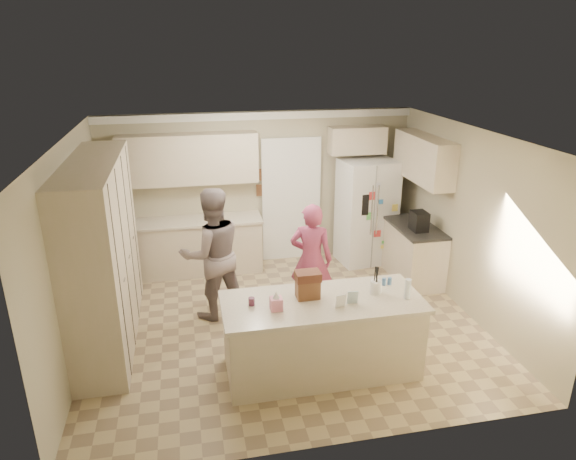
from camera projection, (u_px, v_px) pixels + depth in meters
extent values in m
cube|color=tan|center=(286.00, 325.00, 7.08)|extent=(5.20, 4.60, 0.02)
cube|color=white|center=(286.00, 135.00, 6.17)|extent=(5.20, 4.60, 0.02)
cube|color=#B4AC8C|center=(259.00, 188.00, 8.75)|extent=(5.20, 0.02, 2.60)
cube|color=#B4AC8C|center=(338.00, 329.00, 4.51)|extent=(5.20, 0.02, 2.60)
cube|color=#B4AC8C|center=(72.00, 252.00, 6.13)|extent=(0.02, 4.60, 2.60)
cube|color=#B4AC8C|center=(470.00, 223.00, 7.12)|extent=(0.02, 4.60, 2.60)
cube|color=white|center=(258.00, 116.00, 8.27)|extent=(5.20, 0.08, 0.12)
cube|color=beige|center=(103.00, 253.00, 6.42)|extent=(0.60, 2.60, 2.35)
cube|color=beige|center=(195.00, 247.00, 8.54)|extent=(2.20, 0.60, 0.88)
cube|color=beige|center=(193.00, 221.00, 8.37)|extent=(2.24, 0.63, 0.04)
cube|color=beige|center=(189.00, 159.00, 8.15)|extent=(2.20, 0.35, 0.80)
cube|color=black|center=(291.00, 201.00, 8.91)|extent=(0.90, 0.06, 2.10)
cube|color=white|center=(291.00, 202.00, 8.88)|extent=(1.02, 0.03, 2.22)
cube|color=brown|center=(260.00, 175.00, 8.63)|extent=(0.15, 0.02, 0.20)
cube|color=brown|center=(261.00, 190.00, 8.72)|extent=(0.15, 0.02, 0.20)
cube|color=white|center=(366.00, 212.00, 8.83)|extent=(0.98, 0.80, 1.80)
cube|color=gray|center=(374.00, 218.00, 8.50)|extent=(0.02, 0.02, 1.78)
cube|color=black|center=(362.00, 205.00, 8.37)|extent=(0.22, 0.03, 0.35)
cylinder|color=silver|center=(372.00, 210.00, 8.43)|extent=(0.02, 0.02, 0.85)
cylinder|color=silver|center=(377.00, 210.00, 8.45)|extent=(0.02, 0.02, 0.85)
cube|color=beige|center=(357.00, 140.00, 8.61)|extent=(0.95, 0.35, 0.45)
cube|color=beige|center=(413.00, 254.00, 8.28)|extent=(0.60, 1.20, 0.88)
cube|color=#2D2B28|center=(415.00, 227.00, 8.12)|extent=(0.63, 1.24, 0.04)
cube|color=beige|center=(423.00, 159.00, 7.96)|extent=(0.35, 1.50, 0.70)
cube|color=black|center=(419.00, 221.00, 7.87)|extent=(0.22, 0.28, 0.30)
cube|color=beige|center=(322.00, 337.00, 5.95)|extent=(2.20, 0.90, 0.88)
cube|color=beige|center=(323.00, 302.00, 5.79)|extent=(2.28, 0.96, 0.05)
cylinder|color=white|center=(376.00, 287.00, 5.93)|extent=(0.13, 0.13, 0.15)
cube|color=pink|center=(276.00, 304.00, 5.56)|extent=(0.13, 0.13, 0.14)
cone|color=white|center=(276.00, 295.00, 5.53)|extent=(0.08, 0.08, 0.08)
cube|color=brown|center=(308.00, 289.00, 5.81)|extent=(0.26, 0.18, 0.22)
cube|color=#592D1E|center=(308.00, 276.00, 5.75)|extent=(0.28, 0.20, 0.10)
cylinder|color=#59263F|center=(252.00, 301.00, 5.66)|extent=(0.07, 0.07, 0.09)
cube|color=white|center=(341.00, 301.00, 5.60)|extent=(0.12, 0.06, 0.16)
cube|color=silver|center=(352.00, 298.00, 5.68)|extent=(0.12, 0.05, 0.16)
cylinder|color=silver|center=(408.00, 289.00, 5.78)|extent=(0.07, 0.07, 0.24)
cylinder|color=#456EA2|center=(384.00, 282.00, 6.13)|extent=(0.05, 0.05, 0.09)
cylinder|color=#456EA2|center=(390.00, 281.00, 6.14)|extent=(0.05, 0.05, 0.09)
imported|color=gray|center=(212.00, 254.00, 7.01)|extent=(1.04, 0.90, 1.87)
imported|color=#B73B6C|center=(311.00, 260.00, 7.13)|extent=(0.69, 0.57, 1.63)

